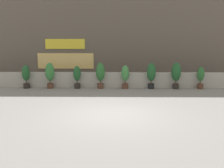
# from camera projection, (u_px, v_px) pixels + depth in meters

# --- Properties ---
(ground_plane) EXTENTS (48.00, 48.00, 0.00)m
(ground_plane) POSITION_uv_depth(u_px,v_px,m) (111.00, 114.00, 9.28)
(ground_plane) COLOR gray
(planter_wall) EXTENTS (18.00, 0.40, 0.90)m
(planter_wall) POSITION_uv_depth(u_px,v_px,m) (113.00, 80.00, 15.14)
(planter_wall) COLOR #B2ADA3
(planter_wall) RESTS_ON ground
(building_backdrop) EXTENTS (20.00, 2.08, 6.50)m
(building_backdrop) POSITION_uv_depth(u_px,v_px,m) (114.00, 35.00, 18.66)
(building_backdrop) COLOR #60564C
(building_backdrop) RESTS_ON ground
(potted_plant_0) EXTENTS (0.45, 0.45, 1.37)m
(potted_plant_0) POSITION_uv_depth(u_px,v_px,m) (26.00, 75.00, 14.73)
(potted_plant_0) COLOR #2D2823
(potted_plant_0) RESTS_ON ground
(potted_plant_1) EXTENTS (0.52, 0.52, 1.51)m
(potted_plant_1) POSITION_uv_depth(u_px,v_px,m) (50.00, 73.00, 14.69)
(potted_plant_1) COLOR brown
(potted_plant_1) RESTS_ON ground
(potted_plant_2) EXTENTS (0.43, 0.43, 1.33)m
(potted_plant_2) POSITION_uv_depth(u_px,v_px,m) (77.00, 76.00, 14.69)
(potted_plant_2) COLOR #2D2823
(potted_plant_2) RESTS_ON ground
(potted_plant_3) EXTENTS (0.52, 0.52, 1.52)m
(potted_plant_3) POSITION_uv_depth(u_px,v_px,m) (100.00, 74.00, 14.64)
(potted_plant_3) COLOR brown
(potted_plant_3) RESTS_ON ground
(potted_plant_4) EXTENTS (0.45, 0.45, 1.37)m
(potted_plant_4) POSITION_uv_depth(u_px,v_px,m) (125.00, 75.00, 14.63)
(potted_plant_4) COLOR brown
(potted_plant_4) RESTS_ON ground
(potted_plant_5) EXTENTS (0.51, 0.51, 1.50)m
(potted_plant_5) POSITION_uv_depth(u_px,v_px,m) (151.00, 74.00, 14.59)
(potted_plant_5) COLOR black
(potted_plant_5) RESTS_ON ground
(potted_plant_6) EXTENTS (0.53, 0.53, 1.54)m
(potted_plant_6) POSITION_uv_depth(u_px,v_px,m) (176.00, 73.00, 14.56)
(potted_plant_6) COLOR #2D2823
(potted_plant_6) RESTS_ON ground
(potted_plant_7) EXTENTS (0.41, 0.41, 1.28)m
(potted_plant_7) POSITION_uv_depth(u_px,v_px,m) (201.00, 77.00, 14.56)
(potted_plant_7) COLOR brown
(potted_plant_7) RESTS_ON ground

